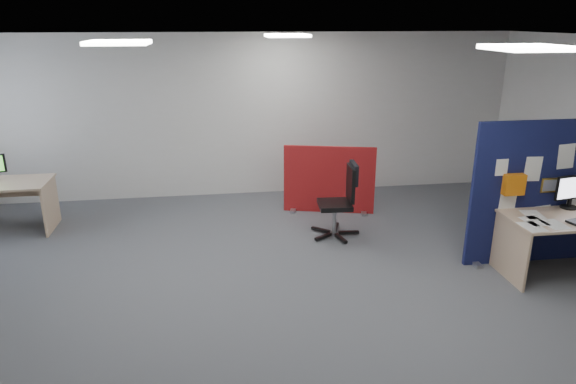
{
  "coord_description": "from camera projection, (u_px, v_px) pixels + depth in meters",
  "views": [
    {
      "loc": [
        -0.59,
        -5.04,
        2.9
      ],
      "look_at": [
        0.22,
        0.51,
        1.0
      ],
      "focal_mm": 32.0,
      "sensor_mm": 36.0,
      "label": 1
    }
  ],
  "objects": [
    {
      "name": "floor",
      "position": [
        275.0,
        292.0,
        5.73
      ],
      "size": [
        9.0,
        9.0,
        0.0
      ],
      "primitive_type": "plane",
      "color": "#55585D",
      "rests_on": "ground"
    },
    {
      "name": "ceiling",
      "position": [
        273.0,
        41.0,
        4.86
      ],
      "size": [
        9.0,
        7.0,
        0.02
      ],
      "primitive_type": "cube",
      "color": "white",
      "rests_on": "wall_back"
    },
    {
      "name": "wall_back",
      "position": [
        249.0,
        116.0,
        8.58
      ],
      "size": [
        9.0,
        0.02,
        2.7
      ],
      "primitive_type": "cube",
      "color": "silver",
      "rests_on": "floor"
    },
    {
      "name": "ceiling_lights",
      "position": [
        296.0,
        41.0,
        5.54
      ],
      "size": [
        4.1,
        4.1,
        0.04
      ],
      "color": "white",
      "rests_on": "ceiling"
    },
    {
      "name": "navy_divider",
      "position": [
        554.0,
        192.0,
        6.23
      ],
      "size": [
        2.17,
        0.3,
        1.79
      ],
      "color": "#0F1739",
      "rests_on": "floor"
    },
    {
      "name": "monitor_main",
      "position": [
        572.0,
        190.0,
        6.12
      ],
      "size": [
        0.47,
        0.2,
        0.41
      ],
      "rotation": [
        0.0,
        0.0,
        0.19
      ],
      "color": "black",
      "rests_on": "main_desk"
    },
    {
      "name": "red_divider",
      "position": [
        329.0,
        180.0,
        7.95
      ],
      "size": [
        1.38,
        0.4,
        1.06
      ],
      "rotation": [
        0.0,
        0.0,
        -0.25
      ],
      "color": "maroon",
      "rests_on": "floor"
    },
    {
      "name": "office_chair",
      "position": [
        343.0,
        196.0,
        7.05
      ],
      "size": [
        0.67,
        0.69,
        1.03
      ],
      "rotation": [
        0.0,
        0.0,
        -0.06
      ],
      "color": "black",
      "rests_on": "floor"
    },
    {
      "name": "desk_papers",
      "position": [
        560.0,
        219.0,
        5.85
      ],
      "size": [
        1.41,
        0.83,
        0.0
      ],
      "color": "white",
      "rests_on": "main_desk"
    }
  ]
}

